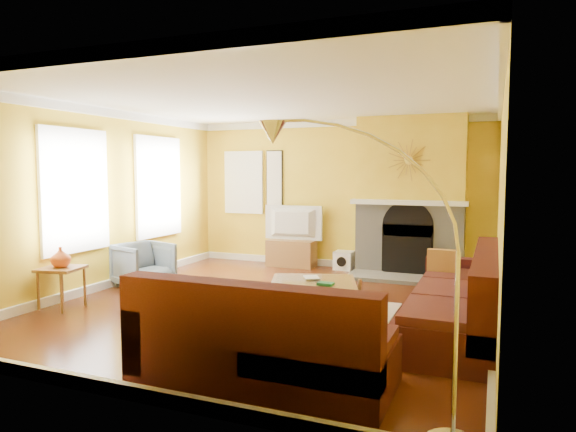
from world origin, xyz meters
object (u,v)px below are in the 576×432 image
at_px(armchair, 144,265).
at_px(sectional_sofa, 351,293).
at_px(coffee_table, 313,298).
at_px(media_console, 291,253).
at_px(arc_lamp, 366,280).
at_px(side_table, 62,288).

bearing_deg(armchair, sectional_sofa, -87.82).
distance_m(coffee_table, media_console, 3.24).
bearing_deg(arc_lamp, side_table, 159.25).
xyz_separation_m(side_table, arc_lamp, (4.39, -1.66, 0.79)).
distance_m(media_console, arc_lamp, 6.20).
distance_m(sectional_sofa, armchair, 3.69).
xyz_separation_m(sectional_sofa, arc_lamp, (0.65, -2.04, 0.60)).
distance_m(sectional_sofa, coffee_table, 0.88).
xyz_separation_m(media_console, armchair, (-1.46, -2.44, 0.10)).
distance_m(coffee_table, side_table, 3.25).
bearing_deg(arc_lamp, sectional_sofa, 107.63).
bearing_deg(sectional_sofa, side_table, -174.22).
bearing_deg(media_console, armchair, -121.00).
bearing_deg(media_console, arc_lamp, -63.70).
height_order(side_table, arc_lamp, arc_lamp).
bearing_deg(side_table, sectional_sofa, 5.78).
height_order(sectional_sofa, arc_lamp, arc_lamp).
distance_m(side_table, arc_lamp, 4.76).
xyz_separation_m(armchair, side_table, (-0.20, -1.41, -0.07)).
relative_size(side_table, arc_lamp, 0.25).
xyz_separation_m(coffee_table, arc_lamp, (1.28, -2.61, 0.85)).
relative_size(media_console, arc_lamp, 0.42).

